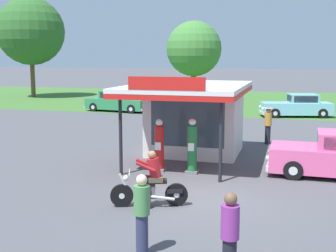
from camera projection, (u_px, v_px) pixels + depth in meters
ground_plane at (203, 198)px, 13.21m from camera, size 300.00×300.00×0.00m
grass_verge_strip at (265, 101)px, 41.77m from camera, size 120.00×24.00×0.01m
service_station_kiosk at (194, 113)px, 18.83m from camera, size 4.43×6.57×3.49m
gas_pump_nearside at (159, 147)px, 16.19m from camera, size 0.44×0.44×1.92m
gas_pump_offside at (192, 148)px, 15.86m from camera, size 0.44×0.44×1.98m
motorcycle_with_rider at (151, 183)px, 12.36m from camera, size 2.08×0.91×1.58m
parked_car_back_row_centre_right at (194, 105)px, 32.08m from camera, size 5.17×2.16×1.62m
parked_car_back_row_right at (117, 102)px, 34.18m from camera, size 5.18×2.51×1.57m
parked_car_second_row_spare at (297, 107)px, 31.02m from camera, size 5.17×2.83×1.58m
bystander_admiring_sedan at (230, 236)px, 8.05m from camera, size 0.34×0.34×1.74m
bystander_standing_back_lot at (268, 124)px, 21.23m from camera, size 0.38×0.38×1.76m
bystander_leaning_by_kiosk at (142, 212)px, 9.29m from camera, size 0.34×0.34×1.74m
bystander_strolling_foreground at (191, 112)px, 26.79m from camera, size 0.36×0.36×1.64m
tree_oak_distant_spare at (194, 50)px, 43.21m from camera, size 5.34×5.34×7.59m
tree_oak_centre at (31, 33)px, 45.43m from camera, size 6.82×6.82×10.11m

